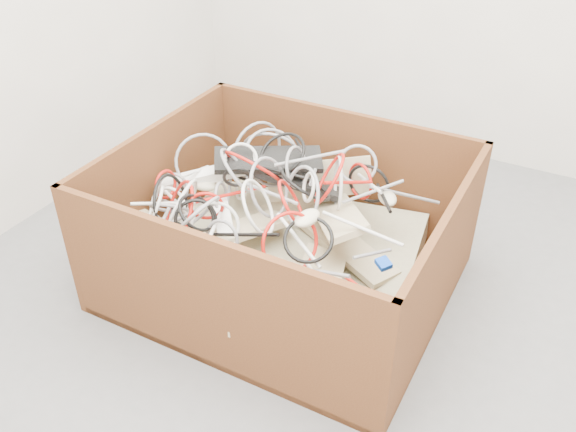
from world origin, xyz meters
The scene contains 8 objects.
ground centered at (0.00, 0.00, 0.00)m, with size 3.00×3.00×0.00m, color #5A595C.
cardboard_box centered at (-0.30, 0.14, 0.14)m, with size 1.16×0.97×0.54m.
keyboard_pile centered at (-0.29, 0.14, 0.28)m, with size 1.00×0.86×0.31m.
mice_scatter centered at (-0.29, 0.08, 0.35)m, with size 0.77×0.65×0.23m.
power_strip_left centered at (-0.66, 0.17, 0.35)m, with size 0.31×0.06×0.04m, color white.
power_strip_right centered at (-0.41, -0.06, 0.33)m, with size 0.29×0.06×0.04m, color white.
vga_plug centered at (0.13, 0.02, 0.34)m, with size 0.04×0.04×0.02m, color #0C3EBD.
cable_tangle centered at (-0.41, 0.13, 0.39)m, with size 1.00×0.84×0.40m.
Camera 1 is at (0.59, -1.45, 1.55)m, focal length 38.58 mm.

